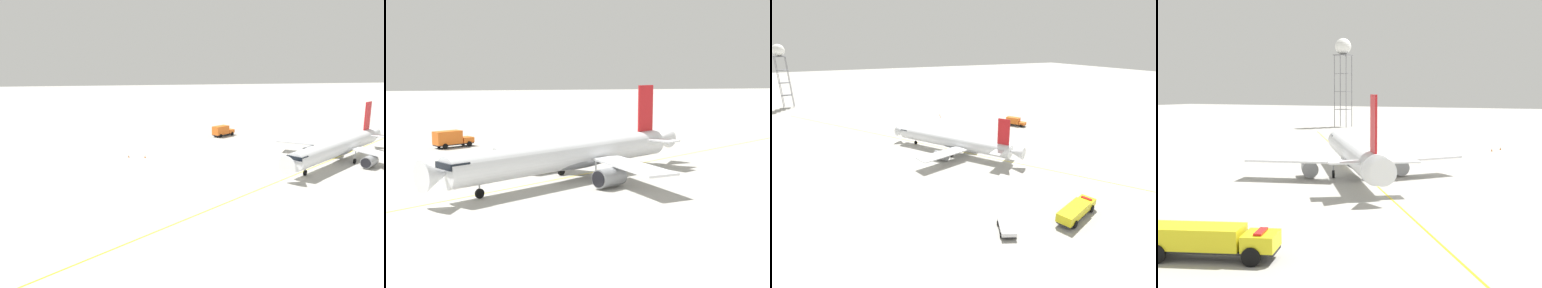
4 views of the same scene
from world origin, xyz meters
The scene contains 7 objects.
ground_plane centered at (0.00, 0.00, 0.00)m, with size 600.00×600.00×0.00m, color #ADAAA3.
airliner_main centered at (-1.89, -0.54, 3.17)m, with size 36.65×27.05×11.94m.
fire_tender_truck centered at (37.93, 6.02, 1.54)m, with size 6.15×10.79×2.50m.
radar_tower centered at (-94.22, -48.28, 25.37)m, with size 5.42×5.42×29.44m.
taxiway_centreline centered at (-2.60, 0.98, 0.00)m, with size 140.22×94.51×0.01m.
safety_cone_near centered at (-42.49, 11.18, 0.28)m, with size 0.36×0.36×0.55m.
safety_cone_mid centered at (-46.10, 12.26, 0.28)m, with size 0.36×0.36×0.55m.
Camera 4 is at (68.44, 32.63, 12.50)m, focal length 50.68 mm.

